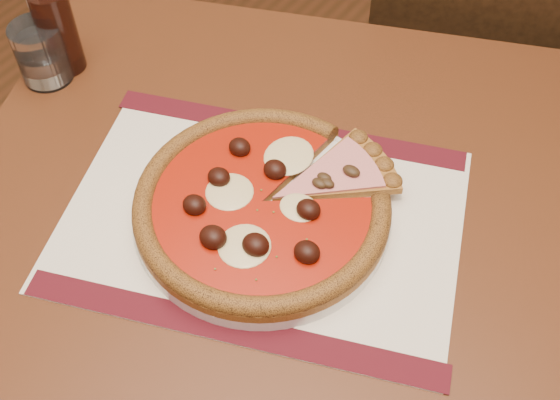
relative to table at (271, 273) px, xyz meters
The scene contains 8 objects.
table is the anchor object (origin of this frame).
chair_far 0.65m from the table, 85.04° to the left, with size 0.58×0.58×0.96m.
placemat 0.10m from the table, 164.21° to the left, with size 0.46×0.33×0.00m, color white.
plate 0.11m from the table, 164.21° to the left, with size 0.30×0.30×0.02m, color white.
pizza 0.13m from the table, 165.46° to the left, with size 0.30×0.30×0.04m.
ham_slice 0.17m from the table, 61.25° to the left, with size 0.12×0.15×0.02m.
water_glass 0.43m from the table, behind, with size 0.07×0.07×0.08m, color white.
bottle 0.44m from the table, 169.82° to the left, with size 0.05×0.05×0.18m.
Camera 1 is at (-0.58, 0.77, 1.42)m, focal length 45.00 mm.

